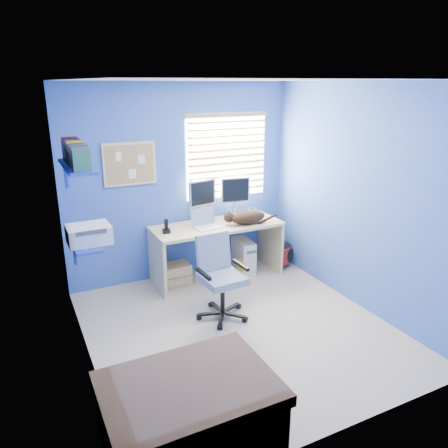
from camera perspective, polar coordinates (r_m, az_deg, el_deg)
name	(u,v)px	position (r m, az deg, el deg)	size (l,w,h in m)	color
floor	(238,328)	(4.76, 1.89, -13.43)	(3.00, 3.20, 0.00)	tan
ceiling	(241,80)	(4.06, 2.27, 18.28)	(3.00, 3.20, 0.00)	white
wall_back	(181,183)	(5.65, -5.65, 5.36)	(3.00, 0.01, 2.50)	blue
wall_front	(354,279)	(3.02, 16.67, -6.85)	(3.00, 0.01, 2.50)	blue
wall_left	(80,239)	(3.80, -18.30, -1.83)	(0.01, 3.20, 2.50)	blue
wall_right	(358,198)	(5.10, 17.11, 3.25)	(0.01, 3.20, 2.50)	blue
desk	(217,251)	(5.74, -0.92, -3.57)	(1.68, 0.65, 0.74)	#DABF84
laptop	(207,219)	(5.45, -2.17, 0.61)	(0.33, 0.26, 0.22)	silver
monitor_left	(202,200)	(5.73, -2.91, 3.13)	(0.40, 0.12, 0.54)	silver
monitor_right	(235,197)	(5.88, 1.38, 3.55)	(0.40, 0.12, 0.54)	silver
phone	(166,226)	(5.32, -7.56, -0.26)	(0.09, 0.11, 0.17)	black
mug	(252,212)	(5.97, 3.73, 1.53)	(0.10, 0.09, 0.10)	#326A44
cd_spindle	(252,212)	(6.03, 3.71, 1.55)	(0.13, 0.13, 0.07)	silver
cat	(248,217)	(5.63, 3.16, 0.91)	(0.48, 0.25, 0.17)	black
tower_pc	(243,256)	(5.98, 2.55, -4.15)	(0.19, 0.44, 0.45)	beige
drawer_boxes	(176,274)	(5.69, -6.32, -6.45)	(0.35, 0.28, 0.27)	tan
yellow_book	(241,270)	(5.80, 2.27, -6.01)	(0.03, 0.17, 0.24)	yellow
backpack	(283,254)	(6.18, 7.66, -3.91)	(0.32, 0.25, 0.38)	black
bed_corner	(190,416)	(3.32, -4.50, -23.70)	(1.13, 0.80, 0.54)	brown
office_chair	(220,287)	(4.83, -0.47, -8.25)	(0.57, 0.57, 0.92)	black
window_blinds	(227,156)	(5.82, 0.42, 8.83)	(1.15, 0.05, 1.10)	white
corkboard	(130,164)	(5.39, -12.21, 7.67)	(0.64, 0.02, 0.52)	#DABF84
wall_shelves	(81,195)	(4.48, -18.14, 3.61)	(0.42, 0.90, 1.05)	#283BAA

